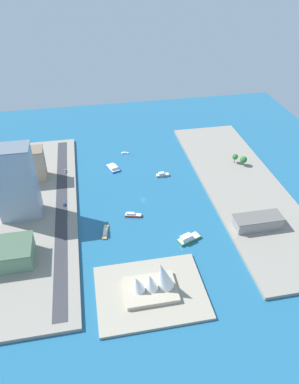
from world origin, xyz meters
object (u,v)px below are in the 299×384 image
at_px(terminal_long_green, 8,253).
at_px(hatchback_blue, 64,204).
at_px(tugboat_red, 133,215).
at_px(tower_tall_glass, 15,183).
at_px(ferry_green_doubledeck, 188,238).
at_px(opera_landmark, 153,283).
at_px(traffic_light_waterfront, 68,212).
at_px(sailboat_small_white, 125,153).
at_px(yacht_sleek_gray, 162,175).
at_px(carpark_squat_concrete, 258,222).
at_px(catamaran_blue, 113,168).
at_px(apartment_midrise_tan, 27,165).
at_px(water_taxi_orange, 105,232).
at_px(van_white, 65,171).

distance_m(terminal_long_green, hatchback_blue, 68.54).
height_order(tugboat_red, tower_tall_glass, tower_tall_glass).
height_order(ferry_green_doubledeck, opera_landmark, opera_landmark).
relative_size(ferry_green_doubledeck, opera_landmark, 0.60).
xyz_separation_m(ferry_green_doubledeck, terminal_long_green, (129.58, -0.67, 7.93)).
distance_m(tower_tall_glass, traffic_light_waterfront, 45.93).
bearing_deg(tugboat_red, sailboat_small_white, -93.82).
height_order(yacht_sleek_gray, carpark_squat_concrete, carpark_squat_concrete).
relative_size(yacht_sleek_gray, traffic_light_waterfront, 2.13).
height_order(hatchback_blue, traffic_light_waterfront, traffic_light_waterfront).
relative_size(sailboat_small_white, hatchback_blue, 2.36).
relative_size(catamaran_blue, opera_landmark, 0.54).
xyz_separation_m(tower_tall_glass, terminal_long_green, (4.09, 51.57, -23.82)).
xyz_separation_m(ferry_green_doubledeck, traffic_light_waterfront, (89.37, -42.87, 4.98)).
relative_size(yacht_sleek_gray, sailboat_small_white, 1.31).
distance_m(catamaran_blue, tower_tall_glass, 104.72).
bearing_deg(apartment_midrise_tan, hatchback_blue, 123.95).
distance_m(catamaran_blue, carpark_squat_concrete, 149.46).
xyz_separation_m(water_taxi_orange, opera_landmark, (-25.63, 63.13, 8.81)).
height_order(ferry_green_doubledeck, terminal_long_green, terminal_long_green).
bearing_deg(van_white, tower_tall_glass, 60.20).
xyz_separation_m(terminal_long_green, opera_landmark, (-93.95, 43.64, -0.18)).
bearing_deg(opera_landmark, terminal_long_green, -24.92).
relative_size(terminal_long_green, traffic_light_waterfront, 5.26).
bearing_deg(tower_tall_glass, van_white, -119.80).
bearing_deg(carpark_squat_concrete, catamaran_blue, -46.90).
xyz_separation_m(terminal_long_green, hatchback_blue, (-37.00, -57.33, -6.40)).
height_order(catamaran_blue, carpark_squat_concrete, carpark_squat_concrete).
distance_m(van_white, traffic_light_waterfront, 68.41).
bearing_deg(tugboat_red, apartment_midrise_tan, -38.28).
bearing_deg(opera_landmark, van_white, -69.99).
bearing_deg(opera_landmark, apartment_midrise_tan, -59.09).
xyz_separation_m(yacht_sleek_gray, carpark_squat_concrete, (-56.66, 87.64, 6.14)).
relative_size(tugboat_red, catamaran_blue, 0.83).
bearing_deg(van_white, hatchback_blue, 89.11).
bearing_deg(sailboat_small_white, van_white, 24.73).
relative_size(water_taxi_orange, terminal_long_green, 0.50).
bearing_deg(carpark_squat_concrete, opera_landmark, 26.31).
distance_m(ferry_green_doubledeck, traffic_light_waterfront, 99.24).
relative_size(catamaran_blue, hatchback_blue, 4.08).
distance_m(tugboat_red, apartment_midrise_tan, 112.43).
height_order(tower_tall_glass, hatchback_blue, tower_tall_glass).
distance_m(yacht_sleek_gray, water_taxi_orange, 92.98).
xyz_separation_m(apartment_midrise_tan, opera_landmark, (-88.61, 148.02, -8.20)).
distance_m(tower_tall_glass, hatchback_blue, 45.05).
bearing_deg(hatchback_blue, van_white, -90.89).
height_order(ferry_green_doubledeck, apartment_midrise_tan, apartment_midrise_tan).
distance_m(terminal_long_green, traffic_light_waterfront, 58.37).
distance_m(water_taxi_orange, hatchback_blue, 49.18).
bearing_deg(carpark_squat_concrete, apartment_midrise_tan, -29.55).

